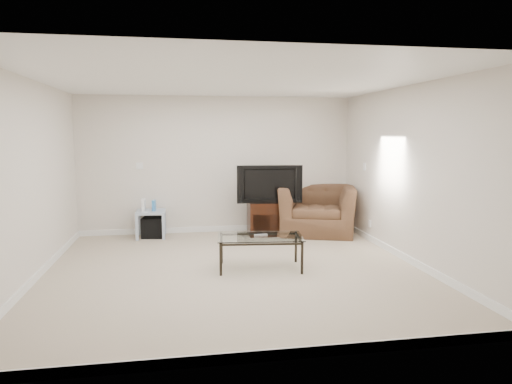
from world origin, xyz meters
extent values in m
plane|color=tan|center=(0.00, 0.00, 0.00)|extent=(5.00, 5.00, 0.00)
plane|color=white|center=(0.00, 0.00, 2.50)|extent=(5.00, 5.00, 0.00)
cube|color=silver|center=(0.00, 2.50, 1.25)|extent=(5.00, 0.02, 2.50)
cube|color=silver|center=(-2.50, 0.00, 1.25)|extent=(0.02, 5.00, 2.50)
cube|color=silver|center=(2.50, 0.00, 1.25)|extent=(0.02, 5.00, 2.50)
cube|color=white|center=(-1.40, 2.49, 1.25)|extent=(0.12, 0.02, 0.12)
cube|color=white|center=(2.49, 1.60, 1.25)|extent=(0.02, 0.09, 0.13)
cube|color=white|center=(2.49, 1.30, 0.30)|extent=(0.02, 0.08, 0.12)
cube|color=black|center=(0.87, 2.01, 0.51)|extent=(0.39, 0.28, 0.05)
imported|color=black|center=(0.87, 2.02, 0.94)|extent=(1.09, 0.29, 0.67)
cube|color=black|center=(-1.18, 2.23, 0.17)|extent=(0.41, 0.41, 0.36)
cube|color=white|center=(-1.33, 2.19, 0.59)|extent=(0.06, 0.16, 0.22)
cube|color=#337FCC|center=(-1.15, 2.19, 0.57)|extent=(0.07, 0.14, 0.19)
imported|color=brown|center=(1.78, 2.05, 0.59)|extent=(1.55, 1.24, 1.18)
cube|color=#B2B2B7|center=(0.37, 0.07, 0.46)|extent=(0.18, 0.06, 0.02)
camera|label=1|loc=(-0.71, -5.90, 1.83)|focal=32.00mm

